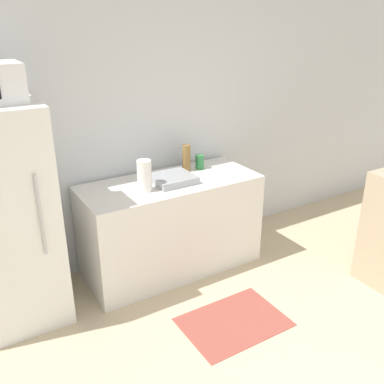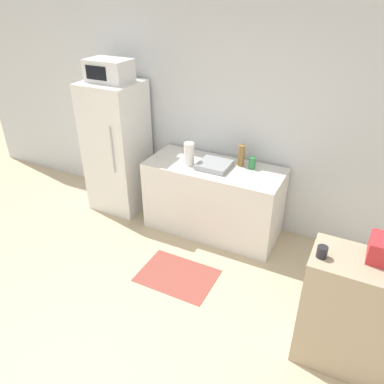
{
  "view_description": "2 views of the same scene",
  "coord_description": "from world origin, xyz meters",
  "views": [
    {
      "loc": [
        -1.59,
        -0.67,
        2.22
      ],
      "look_at": [
        0.02,
        1.99,
        0.93
      ],
      "focal_mm": 40.0,
      "sensor_mm": 36.0,
      "label": 1
    },
    {
      "loc": [
        1.57,
        -1.15,
        2.74
      ],
      "look_at": [
        0.15,
        1.69,
        0.93
      ],
      "focal_mm": 35.0,
      "sensor_mm": 36.0,
      "label": 2
    }
  ],
  "objects": [
    {
      "name": "wall_back",
      "position": [
        0.0,
        2.82,
        1.3
      ],
      "size": [
        8.0,
        0.06,
        2.6
      ],
      "primitive_type": "cube",
      "color": "silver",
      "rests_on": "ground_plane"
    },
    {
      "name": "refrigerator",
      "position": [
        -1.3,
        2.42,
        0.84
      ],
      "size": [
        0.68,
        0.66,
        1.68
      ],
      "color": "white",
      "rests_on": "ground_plane"
    },
    {
      "name": "counter",
      "position": [
        0.06,
        2.42,
        0.43
      ],
      "size": [
        1.59,
        0.67,
        0.87
      ],
      "primitive_type": "cube",
      "color": "silver",
      "rests_on": "ground_plane"
    },
    {
      "name": "sink_basin",
      "position": [
        0.07,
        2.39,
        0.9
      ],
      "size": [
        0.35,
        0.34,
        0.06
      ],
      "primitive_type": "cube",
      "color": "#9EA3A8",
      "rests_on": "counter"
    },
    {
      "name": "bottle_tall",
      "position": [
        0.33,
        2.58,
        0.99
      ],
      "size": [
        0.08,
        0.08,
        0.25
      ],
      "primitive_type": "cylinder",
      "color": "olive",
      "rests_on": "counter"
    },
    {
      "name": "bottle_short",
      "position": [
        0.46,
        2.57,
        0.94
      ],
      "size": [
        0.08,
        0.08,
        0.13
      ],
      "primitive_type": "cylinder",
      "color": "#2D7F42",
      "rests_on": "counter"
    },
    {
      "name": "paper_towel_roll",
      "position": [
        -0.22,
        2.34,
        1.0
      ],
      "size": [
        0.12,
        0.12,
        0.26
      ],
      "primitive_type": "cylinder",
      "color": "white",
      "rests_on": "counter"
    },
    {
      "name": "kitchen_rug",
      "position": [
        0.09,
        1.46,
        0.0
      ],
      "size": [
        0.8,
        0.57,
        0.01
      ],
      "primitive_type": "cube",
      "color": "#99473D",
      "rests_on": "ground_plane"
    }
  ]
}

